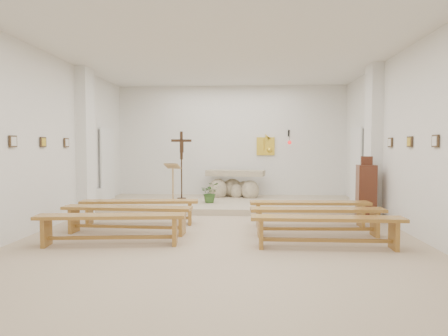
# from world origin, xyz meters

# --- Properties ---
(ground) EXTENTS (7.00, 10.00, 0.00)m
(ground) POSITION_xyz_m (0.00, 0.00, 0.00)
(ground) COLOR #C2AB8C
(ground) RESTS_ON ground
(wall_left) EXTENTS (0.02, 10.00, 3.50)m
(wall_left) POSITION_xyz_m (-3.49, 0.00, 1.75)
(wall_left) COLOR white
(wall_left) RESTS_ON ground
(wall_right) EXTENTS (0.02, 10.00, 3.50)m
(wall_right) POSITION_xyz_m (3.49, 0.00, 1.75)
(wall_right) COLOR white
(wall_right) RESTS_ON ground
(wall_back) EXTENTS (7.00, 0.02, 3.50)m
(wall_back) POSITION_xyz_m (0.00, 4.99, 1.75)
(wall_back) COLOR white
(wall_back) RESTS_ON ground
(ceiling) EXTENTS (7.00, 10.00, 0.02)m
(ceiling) POSITION_xyz_m (0.00, 0.00, 3.49)
(ceiling) COLOR silver
(ceiling) RESTS_ON wall_back
(sanctuary_platform) EXTENTS (6.98, 3.00, 0.15)m
(sanctuary_platform) POSITION_xyz_m (0.00, 3.50, 0.07)
(sanctuary_platform) COLOR #B9A78E
(sanctuary_platform) RESTS_ON ground
(pilaster_left) EXTENTS (0.26, 0.55, 3.50)m
(pilaster_left) POSITION_xyz_m (-3.37, 2.00, 1.75)
(pilaster_left) COLOR white
(pilaster_left) RESTS_ON ground
(pilaster_right) EXTENTS (0.26, 0.55, 3.50)m
(pilaster_right) POSITION_xyz_m (3.37, 2.00, 1.75)
(pilaster_right) COLOR white
(pilaster_right) RESTS_ON ground
(gold_wall_relief) EXTENTS (0.55, 0.04, 0.55)m
(gold_wall_relief) POSITION_xyz_m (1.05, 4.96, 1.65)
(gold_wall_relief) COLOR gold
(gold_wall_relief) RESTS_ON wall_back
(sanctuary_lamp) EXTENTS (0.11, 0.36, 0.44)m
(sanctuary_lamp) POSITION_xyz_m (1.75, 4.71, 1.81)
(sanctuary_lamp) COLOR black
(sanctuary_lamp) RESTS_ON wall_back
(station_frame_left_front) EXTENTS (0.03, 0.20, 0.20)m
(station_frame_left_front) POSITION_xyz_m (-3.47, -0.80, 1.72)
(station_frame_left_front) COLOR #402E1C
(station_frame_left_front) RESTS_ON wall_left
(station_frame_left_mid) EXTENTS (0.03, 0.20, 0.20)m
(station_frame_left_mid) POSITION_xyz_m (-3.47, 0.20, 1.72)
(station_frame_left_mid) COLOR #402E1C
(station_frame_left_mid) RESTS_ON wall_left
(station_frame_left_rear) EXTENTS (0.03, 0.20, 0.20)m
(station_frame_left_rear) POSITION_xyz_m (-3.47, 1.20, 1.72)
(station_frame_left_rear) COLOR #402E1C
(station_frame_left_rear) RESTS_ON wall_left
(station_frame_right_front) EXTENTS (0.03, 0.20, 0.20)m
(station_frame_right_front) POSITION_xyz_m (3.47, -0.80, 1.72)
(station_frame_right_front) COLOR #402E1C
(station_frame_right_front) RESTS_ON wall_right
(station_frame_right_mid) EXTENTS (0.03, 0.20, 0.20)m
(station_frame_right_mid) POSITION_xyz_m (3.47, 0.20, 1.72)
(station_frame_right_mid) COLOR #402E1C
(station_frame_right_mid) RESTS_ON wall_right
(station_frame_right_rear) EXTENTS (0.03, 0.20, 0.20)m
(station_frame_right_rear) POSITION_xyz_m (3.47, 1.20, 1.72)
(station_frame_right_rear) COLOR #402E1C
(station_frame_right_rear) RESTS_ON wall_right
(radiator_left) EXTENTS (0.10, 0.85, 0.52)m
(radiator_left) POSITION_xyz_m (-3.43, 2.70, 0.27)
(radiator_left) COLOR silver
(radiator_left) RESTS_ON ground
(radiator_right) EXTENTS (0.10, 0.85, 0.52)m
(radiator_right) POSITION_xyz_m (3.43, 2.70, 0.27)
(radiator_right) COLOR silver
(radiator_right) RESTS_ON ground
(altar) EXTENTS (1.77, 0.93, 0.87)m
(altar) POSITION_xyz_m (0.13, 4.40, 0.48)
(altar) COLOR beige
(altar) RESTS_ON sanctuary_platform
(lectern) EXTENTS (0.44, 0.40, 1.08)m
(lectern) POSITION_xyz_m (-1.48, 3.08, 0.68)
(lectern) COLOR tan
(lectern) RESTS_ON sanctuary_platform
(crucifix_stand) EXTENTS (0.56, 0.26, 1.91)m
(crucifix_stand) POSITION_xyz_m (-1.37, 3.85, 1.26)
(crucifix_stand) COLOR #311E0F
(crucifix_stand) RESTS_ON sanctuary_platform
(potted_plant) EXTENTS (0.54, 0.49, 0.54)m
(potted_plant) POSITION_xyz_m (-0.49, 3.14, 0.42)
(potted_plant) COLOR #325823
(potted_plant) RESTS_ON sanctuary_platform
(donation_pedestal) EXTENTS (0.40, 0.40, 1.42)m
(donation_pedestal) POSITION_xyz_m (3.10, 1.56, 0.63)
(donation_pedestal) COLOR #552C18
(donation_pedestal) RESTS_ON ground
(bench_left_front) EXTENTS (2.45, 0.61, 0.51)m
(bench_left_front) POSITION_xyz_m (-1.76, 0.85, 0.38)
(bench_left_front) COLOR olive
(bench_left_front) RESTS_ON ground
(bench_right_front) EXTENTS (2.44, 0.47, 0.51)m
(bench_right_front) POSITION_xyz_m (1.76, 0.85, 0.38)
(bench_right_front) COLOR olive
(bench_right_front) RESTS_ON ground
(bench_left_second) EXTENTS (2.44, 0.51, 0.51)m
(bench_left_second) POSITION_xyz_m (-1.76, -0.04, 0.38)
(bench_left_second) COLOR olive
(bench_left_second) RESTS_ON ground
(bench_right_second) EXTENTS (2.44, 0.47, 0.51)m
(bench_right_second) POSITION_xyz_m (1.76, -0.04, 0.38)
(bench_right_second) COLOR olive
(bench_right_second) RESTS_ON ground
(bench_left_third) EXTENTS (2.45, 0.64, 0.51)m
(bench_left_third) POSITION_xyz_m (-1.76, -0.93, 0.38)
(bench_left_third) COLOR olive
(bench_left_third) RESTS_ON ground
(bench_right_third) EXTENTS (2.43, 0.41, 0.51)m
(bench_right_third) POSITION_xyz_m (1.76, -0.93, 0.38)
(bench_right_third) COLOR olive
(bench_right_third) RESTS_ON ground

